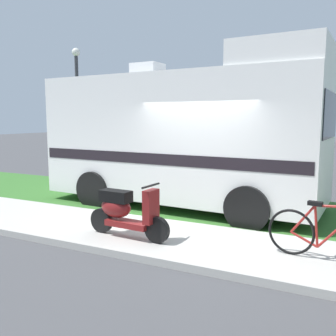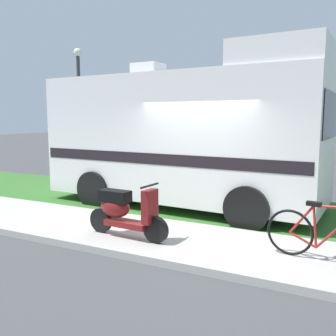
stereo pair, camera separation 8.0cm
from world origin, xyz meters
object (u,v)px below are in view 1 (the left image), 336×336
at_px(pickup_truck_near, 160,149).
at_px(street_lamp_post, 78,102).
at_px(motorhome_rv, 186,136).
at_px(scooter, 125,211).
at_px(bicycle, 327,235).

bearing_deg(pickup_truck_near, street_lamp_post, -127.84).
relative_size(motorhome_rv, scooter, 4.13).
relative_size(bicycle, street_lamp_post, 0.37).
height_order(pickup_truck_near, street_lamp_post, street_lamp_post).
relative_size(scooter, street_lamp_post, 0.35).
bearing_deg(motorhome_rv, scooter, -87.53).
distance_m(scooter, street_lamp_post, 7.65).
height_order(scooter, pickup_truck_near, pickup_truck_near).
bearing_deg(bicycle, motorhome_rv, 141.96).
relative_size(scooter, pickup_truck_near, 0.30).
xyz_separation_m(motorhome_rv, scooter, (0.13, -2.91, -1.17)).
relative_size(motorhome_rv, pickup_truck_near, 1.25).
bearing_deg(street_lamp_post, bicycle, -29.81).
bearing_deg(bicycle, street_lamp_post, 150.19).
height_order(motorhome_rv, street_lamp_post, street_lamp_post).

